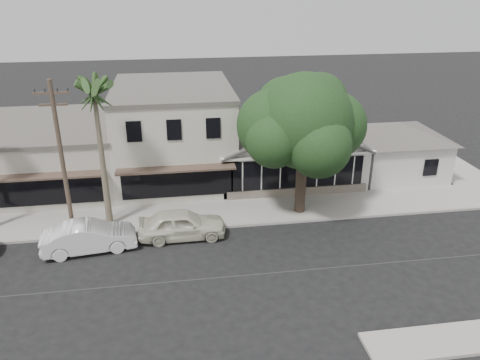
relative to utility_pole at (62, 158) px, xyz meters
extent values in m
plane|color=black|center=(9.00, -5.20, -4.79)|extent=(140.00, 140.00, 0.00)
cube|color=#9E9991|center=(1.00, 1.55, -4.71)|extent=(90.00, 3.50, 0.15)
cube|color=silver|center=(14.00, 7.30, -3.29)|extent=(10.00, 8.00, 3.00)
cube|color=black|center=(14.00, 3.24, -3.04)|extent=(8.80, 0.10, 2.00)
cube|color=#60564C|center=(14.00, 3.25, -4.44)|extent=(9.60, 0.18, 0.70)
cube|color=silver|center=(22.20, 6.30, -3.29)|extent=(6.00, 6.00, 3.00)
cube|color=beige|center=(6.00, 8.30, -1.54)|extent=(8.00, 10.00, 6.50)
cube|color=beige|center=(-3.00, 8.30, -2.69)|extent=(10.00, 10.00, 4.20)
cylinder|color=brown|center=(0.00, 0.00, -0.29)|extent=(0.24, 0.24, 9.00)
cube|color=brown|center=(0.00, 0.00, 3.51)|extent=(1.80, 0.12, 0.12)
cube|color=brown|center=(0.00, 0.00, 2.91)|extent=(1.40, 0.12, 0.12)
imported|color=silver|center=(6.13, -0.95, -3.95)|extent=(4.91, 2.00, 1.67)
imported|color=white|center=(1.13, -1.60, -3.98)|extent=(5.12, 2.34, 1.63)
cylinder|color=#3F3126|center=(13.52, 1.00, -3.05)|extent=(0.65, 0.65, 3.48)
sphere|color=#173315|center=(13.52, 1.00, 1.19)|extent=(5.65, 5.65, 5.65)
sphere|color=#173315|center=(15.47, 1.65, 0.64)|extent=(4.13, 4.13, 4.13)
sphere|color=#173315|center=(11.78, 1.44, 0.86)|extent=(4.35, 4.35, 4.35)
sphere|color=#173315|center=(13.95, -0.63, 0.21)|extent=(3.69, 3.69, 3.69)
sphere|color=#173315|center=(12.86, 2.74, 1.51)|extent=(3.91, 3.91, 3.91)
sphere|color=#173315|center=(14.82, 2.52, 1.95)|extent=(3.48, 3.48, 3.48)
sphere|color=#173315|center=(11.56, 0.13, 0.43)|extent=(3.26, 3.26, 3.26)
cone|color=#726651|center=(1.90, 1.02, -0.87)|extent=(0.41, 0.41, 7.84)
camera|label=1|loc=(5.92, -24.42, 8.78)|focal=35.00mm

